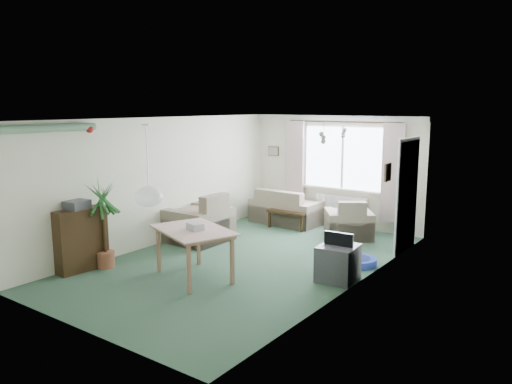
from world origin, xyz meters
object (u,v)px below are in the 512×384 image
Objects in this scene: tv_cube at (338,263)px; coffee_table at (290,219)px; pet_bed at (358,261)px; bookshelf at (81,240)px; armchair_corner at (349,218)px; houseplant at (104,225)px; dining_table at (194,254)px; armchair_left at (199,217)px; sofa at (286,206)px.

coffee_table is at bearing 129.85° from tv_cube.
tv_cube is 0.99× the size of pet_bed.
armchair_corner is at bearing 63.17° from bookshelf.
dining_table is (1.52, 0.47, -0.34)m from houseplant.
armchair_left is 2.12m from dining_table.
bookshelf is 0.42m from houseplant.
dining_table is at bearing -151.62° from tv_cube.
tv_cube is at bearing 76.46° from armchair_corner.
armchair_left is 2.13m from coffee_table.
armchair_corner is 2.56m from tv_cube.
houseplant is (-2.40, -4.05, 0.32)m from armchair_corner.
houseplant is at bearing -162.78° from dining_table.
armchair_left is at bearing 85.81° from bookshelf.
coffee_table reaches higher than pet_bed.
bookshelf is at bearing 79.77° from sofa.
sofa reaches higher than pet_bed.
coffee_table is 1.46× the size of pet_bed.
bookshelf is (-0.92, -4.66, 0.12)m from sofa.
armchair_left is at bearing -114.46° from coffee_table.
bookshelf is 4.52m from pet_bed.
bookshelf is (-0.34, -2.39, 0.02)m from armchair_left.
houseplant is at bearing 23.95° from armchair_corner.
dining_table reaches higher than coffee_table.
armchair_left is 1.22× the size of coffee_table.
sofa is at bearing 165.87° from armchair_left.
houseplant is 4.21m from pet_bed.
bookshelf is at bearing -140.90° from pet_bed.
sofa is 1.70m from armchair_corner.
armchair_corner is 1.00× the size of coffee_table.
sofa is 2.34m from armchair_left.
armchair_corner is 0.82× the size of armchair_left.
armchair_corner is at bearing 59.38° from houseplant.
coffee_table is 1.48× the size of tv_cube.
tv_cube reaches higher than coffee_table.
armchair_corner is 3.68m from dining_table.
coffee_table is (0.88, 1.93, -0.28)m from armchair_left.
sofa is 3.97m from dining_table.
sofa is at bearing 129.41° from tv_cube.
armchair_left is at bearing 5.64° from armchair_corner.
bookshelf is at bearing -155.64° from dining_table.
dining_table is at bearing 28.26° from bookshelf.
houseplant is 2.38× the size of pet_bed.
dining_table is (1.71, 0.78, -0.13)m from bookshelf.
dining_table is at bearing 102.45° from sofa.
armchair_corner reaches higher than dining_table.
coffee_table is at bearing -34.15° from armchair_corner.
armchair_corner reaches higher than coffee_table.
houseplant is at bearing -142.49° from pet_bed.
armchair_left is at bearing -172.00° from pet_bed.
tv_cube is (3.35, 1.67, -0.45)m from houseplant.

